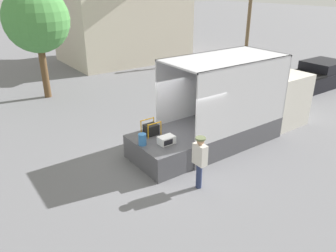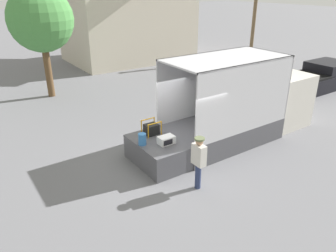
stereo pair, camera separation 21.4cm
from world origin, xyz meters
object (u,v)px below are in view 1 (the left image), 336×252
at_px(worker_person, 200,158).
at_px(pickup_truck_black, 317,76).
at_px(microwave, 167,140).
at_px(orange_bucket, 142,139).
at_px(box_truck, 249,110).
at_px(street_tree, 37,20).
at_px(utility_pole, 250,6).
at_px(portable_generator, 151,129).

height_order(worker_person, pickup_truck_black, worker_person).
relative_size(microwave, orange_bucket, 1.37).
xyz_separation_m(box_truck, street_tree, (-5.37, 9.43, 3.04)).
relative_size(utility_pole, street_tree, 1.37).
height_order(orange_bucket, worker_person, worker_person).
height_order(box_truck, worker_person, box_truck).
bearing_deg(orange_bucket, worker_person, -69.70).
distance_m(box_truck, portable_generator, 4.41).
distance_m(utility_pole, street_tree, 16.17).
xyz_separation_m(orange_bucket, pickup_truck_black, (13.36, 2.00, -0.44)).
bearing_deg(pickup_truck_black, utility_pole, 72.17).
height_order(portable_generator, worker_person, worker_person).
relative_size(portable_generator, worker_person, 0.34).
xyz_separation_m(orange_bucket, street_tree, (-0.30, 9.37, 2.97)).
xyz_separation_m(pickup_truck_black, utility_pole, (2.51, 7.79, 3.44)).
relative_size(pickup_truck_black, utility_pole, 0.68).
bearing_deg(orange_bucket, utility_pole, 31.69).
bearing_deg(microwave, street_tree, 95.78).
bearing_deg(pickup_truck_black, microwave, -169.31).
xyz_separation_m(box_truck, pickup_truck_black, (8.29, 2.06, -0.37)).
bearing_deg(box_truck, pickup_truck_black, 13.96).
bearing_deg(worker_person, utility_pole, 37.94).
height_order(portable_generator, pickup_truck_black, pickup_truck_black).
relative_size(microwave, utility_pole, 0.07).
xyz_separation_m(portable_generator, street_tree, (-0.99, 8.85, 2.97)).
xyz_separation_m(microwave, worker_person, (0.05, -1.61, 0.06)).
distance_m(box_truck, utility_pole, 14.94).
relative_size(box_truck, pickup_truck_black, 1.24).
height_order(microwave, street_tree, street_tree).
relative_size(portable_generator, orange_bucket, 1.44).
height_order(orange_bucket, street_tree, street_tree).
bearing_deg(box_truck, worker_person, -155.84).
bearing_deg(street_tree, pickup_truck_black, -28.34).
bearing_deg(orange_bucket, portable_generator, 37.11).
distance_m(orange_bucket, worker_person, 2.13).
bearing_deg(street_tree, utility_pole, 1.50).
relative_size(box_truck, utility_pole, 0.84).
distance_m(orange_bucket, street_tree, 9.84).
distance_m(orange_bucket, utility_pole, 18.89).
xyz_separation_m(box_truck, portable_generator, (-4.37, 0.58, 0.07)).
relative_size(box_truck, orange_bucket, 16.71).
relative_size(orange_bucket, pickup_truck_black, 0.07).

